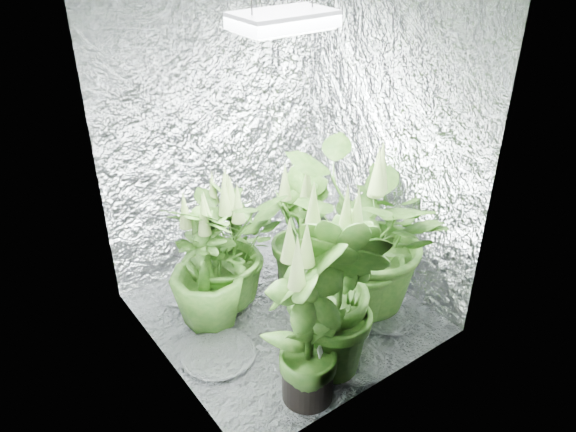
% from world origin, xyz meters
% --- Properties ---
extents(ground, '(1.60, 1.60, 0.00)m').
position_xyz_m(ground, '(0.00, 0.00, 0.00)').
color(ground, silver).
rests_on(ground, ground).
extents(walls, '(1.62, 1.62, 2.00)m').
position_xyz_m(walls, '(0.00, 0.00, 1.00)').
color(walls, silver).
rests_on(walls, ground).
extents(grow_lamp, '(0.50, 0.30, 0.22)m').
position_xyz_m(grow_lamp, '(0.00, 0.00, 1.83)').
color(grow_lamp, gray).
rests_on(grow_lamp, ceiling).
extents(plant_a, '(0.76, 0.76, 0.90)m').
position_xyz_m(plant_a, '(-0.22, 0.31, 0.42)').
color(plant_a, black).
rests_on(plant_a, ground).
extents(plant_b, '(0.54, 0.54, 0.84)m').
position_xyz_m(plant_b, '(-0.07, 0.48, 0.38)').
color(plant_b, black).
rests_on(plant_b, ground).
extents(plant_c, '(0.60, 0.60, 0.94)m').
position_xyz_m(plant_c, '(0.23, 0.16, 0.43)').
color(plant_c, black).
rests_on(plant_c, ground).
extents(plant_d, '(0.65, 0.65, 0.93)m').
position_xyz_m(plant_d, '(-0.43, 0.20, 0.43)').
color(plant_d, black).
rests_on(plant_d, ground).
extents(plant_e, '(0.95, 0.95, 1.16)m').
position_xyz_m(plant_e, '(0.43, -0.29, 0.55)').
color(plant_e, black).
rests_on(plant_e, ground).
extents(plant_f, '(0.73, 0.73, 1.08)m').
position_xyz_m(plant_f, '(-0.31, -0.64, 0.50)').
color(plant_f, black).
rests_on(plant_f, ground).
extents(plant_g, '(0.69, 0.69, 1.16)m').
position_xyz_m(plant_g, '(-0.06, -0.55, 0.54)').
color(plant_g, black).
rests_on(plant_g, ground).
extents(circulation_fan, '(0.21, 0.33, 0.39)m').
position_xyz_m(circulation_fan, '(0.58, 0.36, 0.17)').
color(circulation_fan, black).
rests_on(circulation_fan, ground).
extents(plant_label, '(0.06, 0.05, 0.09)m').
position_xyz_m(plant_label, '(-0.25, -0.67, 0.30)').
color(plant_label, white).
rests_on(plant_label, plant_f).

